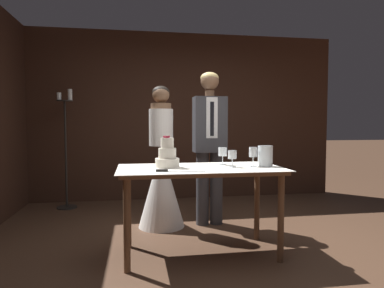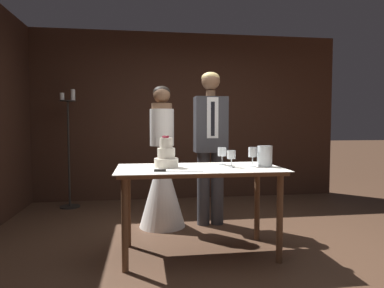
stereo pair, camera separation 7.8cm
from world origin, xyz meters
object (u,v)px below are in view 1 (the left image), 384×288
Objects in this scene: wine_glass_middle at (223,153)px; tiered_cake at (167,156)px; cake_table at (200,178)px; bride at (161,176)px; groom at (210,139)px; candle_stand at (66,154)px; wine_glass_far at (253,153)px; hurricane_candle at (265,156)px; cake_knife at (171,171)px; wine_glass_near at (232,156)px.

tiered_cake is at bearing -169.37° from wine_glass_middle.
bride is at bearing 107.49° from cake_table.
groom is 1.07× the size of candle_stand.
candle_stand is (-2.06, 2.05, -0.16)m from wine_glass_far.
bride is (-0.91, 0.94, -0.30)m from hurricane_candle.
wine_glass_far is (0.80, -0.08, 0.03)m from tiered_cake.
wine_glass_near reaches higher than cake_knife.
wine_glass_middle is 2.61m from candle_stand.
tiered_cake reaches higher than wine_glass_near.
groom reaches higher than cake_table.
wine_glass_near is 0.91× the size of wine_glass_middle.
hurricane_candle is at bearing -45.86° from bride.
wine_glass_far is at bearing -5.91° from tiered_cake.
hurricane_candle is at bearing -26.00° from wine_glass_middle.
candle_stand is at bearing 136.90° from hurricane_candle.
wine_glass_middle reaches higher than cake_table.
candle_stand is (-2.19, 2.05, -0.12)m from hurricane_candle.
cake_table is 0.82× the size of groom.
tiered_cake is 1.50× the size of hurricane_candle.
cake_table is 2.56m from candle_stand.
wine_glass_near is at bearing -58.28° from bride.
bride is at bearing -40.98° from candle_stand.
wine_glass_far is 0.13m from hurricane_candle.
wine_glass_far is 0.11× the size of candle_stand.
candle_stand is at bearing 132.17° from wine_glass_near.
wine_glass_middle is at bearing -45.75° from candle_stand.
tiered_cake reaches higher than wine_glass_far.
cake_knife is 2.60m from candle_stand.
wine_glass_near is at bearing 27.63° from cake_knife.
candle_stand is at bearing 134.25° from wine_glass_middle.
wine_glass_middle is (0.25, 0.16, 0.21)m from cake_table.
bride is (-0.58, 0.95, -0.32)m from wine_glass_near.
tiered_cake is 0.92m from hurricane_candle.
wine_glass_near is at bearing -8.15° from tiered_cake.
cake_table is at bearing -72.51° from bride.
groom is at bearing 102.53° from wine_glass_far.
wine_glass_middle is at bearing 44.12° from cake_knife.
candle_stand is (-1.27, 1.97, -0.13)m from tiered_cake.
cake_knife is 0.63m from wine_glass_near.
candle_stand is (-1.28, 1.11, 0.18)m from bride.
cake_table is 3.63× the size of cake_knife.
bride reaches higher than tiered_cake.
wine_glass_far is at bearing -37.14° from wine_glass_middle.
hurricane_candle is 0.11× the size of groom.
tiered_cake is 0.92m from bride.
candle_stand is at bearing 122.77° from tiered_cake.
wine_glass_far is at bearing 23.08° from cake_knife.
bride reaches higher than cake_knife.
tiered_cake is at bearing 169.42° from cake_table.
bride is 0.97× the size of candle_stand.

